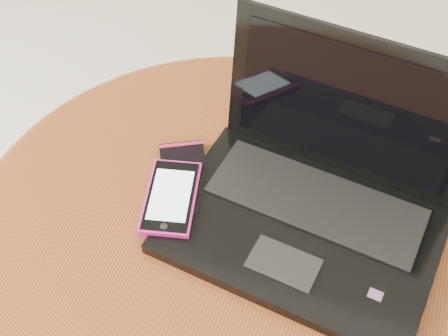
% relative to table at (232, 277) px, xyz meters
% --- Properties ---
extents(table, '(0.70, 0.70, 0.55)m').
position_rel_table_xyz_m(table, '(0.00, 0.00, 0.00)').
color(table, brown).
rests_on(table, ground).
extents(laptop, '(0.35, 0.29, 0.21)m').
position_rel_table_xyz_m(laptop, '(0.09, 0.05, 0.16)').
color(laptop, black).
rests_on(laptop, table).
extents(phone_black, '(0.11, 0.13, 0.01)m').
position_rel_table_xyz_m(phone_black, '(-0.09, 0.05, 0.12)').
color(phone_black, black).
rests_on(phone_black, table).
extents(phone_pink, '(0.09, 0.13, 0.01)m').
position_rel_table_xyz_m(phone_pink, '(-0.09, 0.00, 0.14)').
color(phone_pink, '#DD2191').
rests_on(phone_pink, phone_black).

